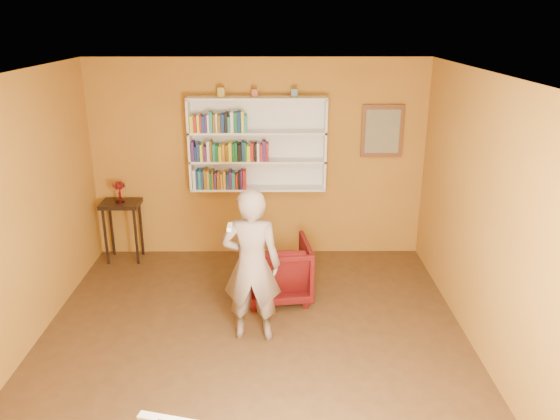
% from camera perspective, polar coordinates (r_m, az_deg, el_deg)
% --- Properties ---
extents(room_shell, '(5.30, 5.80, 2.88)m').
position_cam_1_polar(room_shell, '(5.17, -3.10, -5.26)').
color(room_shell, '#442C16').
rests_on(room_shell, ground).
extents(bookshelf, '(1.80, 0.29, 1.23)m').
position_cam_1_polar(bookshelf, '(7.27, -2.34, 6.94)').
color(bookshelf, white).
rests_on(bookshelf, room_shell).
extents(books_row_lower, '(0.70, 0.19, 0.26)m').
position_cam_1_polar(books_row_lower, '(7.32, -6.44, 3.19)').
color(books_row_lower, white).
rests_on(books_row_lower, bookshelf).
extents(books_row_middle, '(1.00, 0.19, 0.27)m').
position_cam_1_polar(books_row_middle, '(7.21, -5.22, 6.09)').
color(books_row_middle, '#4A2267').
rests_on(books_row_middle, bookshelf).
extents(books_row_upper, '(0.73, 0.19, 0.27)m').
position_cam_1_polar(books_row_upper, '(7.14, -6.31, 9.05)').
color(books_row_upper, yellow).
rests_on(books_row_upper, bookshelf).
extents(ornament_left, '(0.09, 0.09, 0.12)m').
position_cam_1_polar(ornament_left, '(7.13, -6.16, 12.14)').
color(ornament_left, '#A99130').
rests_on(ornament_left, bookshelf).
extents(ornament_centre, '(0.07, 0.07, 0.10)m').
position_cam_1_polar(ornament_centre, '(7.10, -2.67, 12.12)').
color(ornament_centre, '#AB5339').
rests_on(ornament_centre, bookshelf).
extents(ornament_right, '(0.08, 0.08, 0.10)m').
position_cam_1_polar(ornament_right, '(7.10, 1.51, 12.15)').
color(ornament_right, slate).
rests_on(ornament_right, bookshelf).
extents(framed_painting, '(0.55, 0.05, 0.70)m').
position_cam_1_polar(framed_painting, '(7.42, 10.63, 8.11)').
color(framed_painting, brown).
rests_on(framed_painting, room_shell).
extents(console_table, '(0.51, 0.39, 0.84)m').
position_cam_1_polar(console_table, '(7.66, -16.23, -0.21)').
color(console_table, black).
rests_on(console_table, ground).
extents(ruby_lustre, '(0.17, 0.17, 0.28)m').
position_cam_1_polar(ruby_lustre, '(7.55, -16.47, 2.27)').
color(ruby_lustre, maroon).
rests_on(ruby_lustre, console_table).
extents(armchair, '(0.86, 0.88, 0.72)m').
position_cam_1_polar(armchair, '(6.49, -0.38, -6.24)').
color(armchair, '#3F0408').
rests_on(armchair, ground).
extents(person, '(0.62, 0.42, 1.64)m').
position_cam_1_polar(person, '(5.52, -2.99, -5.82)').
color(person, '#7D695B').
rests_on(person, ground).
extents(game_remote, '(0.04, 0.15, 0.04)m').
position_cam_1_polar(game_remote, '(5.04, -5.28, -1.78)').
color(game_remote, white).
rests_on(game_remote, person).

